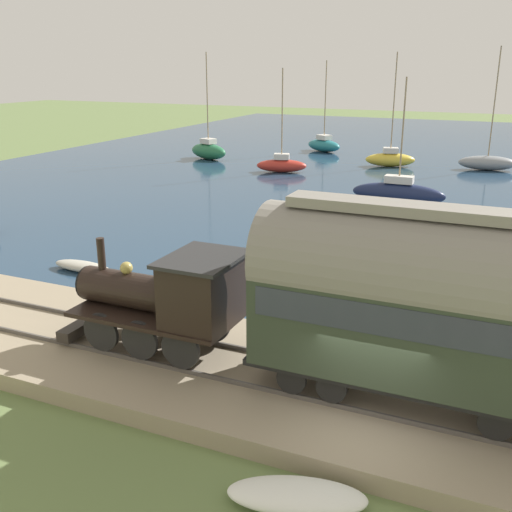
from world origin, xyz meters
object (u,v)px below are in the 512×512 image
Objects in this scene: sailboat_gray at (487,162)px; sailboat_teal at (324,145)px; sailboat_green at (208,150)px; sailboat_navy at (398,193)px; rowboat_far_out at (313,289)px; sailboat_yellow at (390,159)px; rowboat_near_shore at (82,266)px; passenger_coach at (424,300)px; beached_dinghy at (297,496)px; sailboat_red at (282,164)px; steam_locomotive at (171,295)px.

sailboat_gray reaches higher than sailboat_teal.
sailboat_navy is (-11.32, -19.29, -0.05)m from sailboat_green.
sailboat_green is 3.55× the size of rowboat_far_out.
rowboat_near_shore is at bearing 152.64° from sailboat_yellow.
passenger_coach is 5.16m from beached_dinghy.
passenger_coach is at bearing -84.96° from rowboat_far_out.
rowboat_far_out reaches higher than rowboat_near_shore.
sailboat_red is 1.05× the size of sailboat_navy.
sailboat_red is at bearing 22.00° from beached_dinghy.
sailboat_navy is at bearing 60.14° from rowboat_far_out.
rowboat_far_out is (6.96, -1.84, -2.01)m from steam_locomotive.
steam_locomotive is at bearing 166.31° from sailboat_yellow.
sailboat_green reaches higher than sailboat_yellow.
sailboat_green is at bearing 19.81° from rowboat_near_shore.
beached_dinghy is at bearing -129.83° from sailboat_green.
rowboat_near_shore is 16.18m from beached_dinghy.
sailboat_navy is at bearing 7.12° from beached_dinghy.
sailboat_green reaches higher than sailboat_red.
beached_dinghy is at bearing -173.39° from sailboat_navy.
rowboat_near_shore is (-25.58, -1.10, -0.41)m from sailboat_red.
sailboat_teal is (43.72, 16.25, -2.55)m from passenger_coach.
beached_dinghy is (-10.83, -3.32, -0.03)m from rowboat_far_out.
sailboat_red is at bearing 16.12° from steam_locomotive.
rowboat_near_shore is at bearing 54.51° from steam_locomotive.
sailboat_yellow reaches higher than steam_locomotive.
sailboat_navy is at bearing -142.79° from sailboat_red.
beached_dinghy is at bearing -126.87° from steam_locomotive.
steam_locomotive is 0.62× the size of sailboat_teal.
passenger_coach is at bearing -125.32° from sailboat_green.
steam_locomotive is 39.38m from sailboat_gray.
rowboat_far_out is 0.87× the size of beached_dinghy.
rowboat_near_shore is 1.10× the size of rowboat_far_out.
rowboat_far_out is (-16.57, -0.10, -0.50)m from sailboat_navy.
sailboat_teal is (43.72, 9.49, -1.57)m from steam_locomotive.
sailboat_gray reaches higher than passenger_coach.
steam_locomotive is 1.76× the size of beached_dinghy.
sailboat_teal reaches higher than passenger_coach.
steam_locomotive reaches higher than beached_dinghy.
sailboat_gray reaches higher than rowboat_near_shore.
sailboat_gray reaches higher than sailboat_red.
sailboat_gray is 3.36× the size of rowboat_near_shore.
sailboat_teal is 11.99m from sailboat_green.
sailboat_green is at bearing 49.83° from sailboat_red.
rowboat_far_out is (1.31, -9.77, 0.04)m from rowboat_near_shore.
sailboat_yellow is at bearing -9.55° from rowboat_near_shore.
rowboat_far_out is at bearing -173.08° from sailboat_red.
sailboat_teal is 49.79m from beached_dinghy.
sailboat_red is at bearing 26.82° from passenger_coach.
sailboat_teal is 2.99× the size of rowboat_near_shore.
sailboat_teal reaches higher than beached_dinghy.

